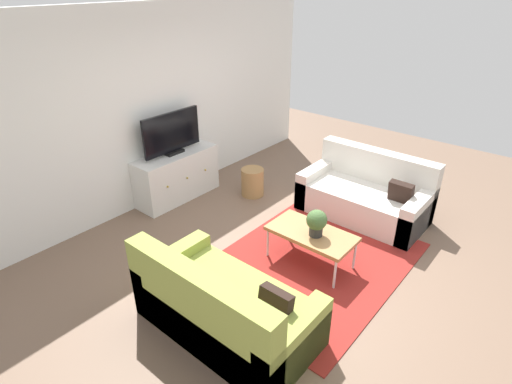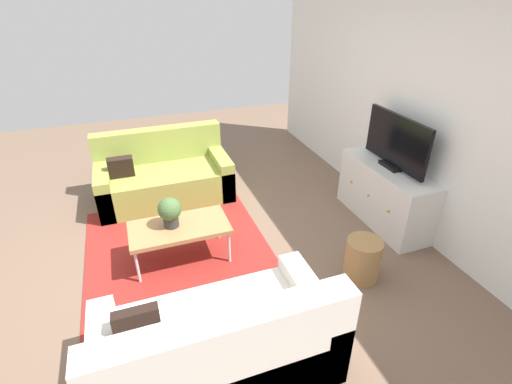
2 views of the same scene
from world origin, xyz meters
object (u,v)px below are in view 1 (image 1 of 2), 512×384
(couch_left_side, at_px, (221,311))
(coffee_table, at_px, (311,234))
(potted_plant, at_px, (317,222))
(tv_console, at_px, (177,176))
(wicker_basket, at_px, (253,182))
(couch_right_side, at_px, (367,195))
(flat_screen_tv, at_px, (172,133))

(couch_left_side, relative_size, coffee_table, 1.71)
(potted_plant, bearing_deg, tv_console, 87.65)
(potted_plant, bearing_deg, coffee_table, 72.79)
(coffee_table, height_order, wicker_basket, wicker_basket)
(potted_plant, height_order, wicker_basket, potted_plant)
(couch_left_side, height_order, couch_right_side, same)
(couch_right_side, distance_m, wicker_basket, 1.68)
(couch_left_side, distance_m, coffee_table, 1.44)
(couch_right_side, bearing_deg, wicker_basket, 110.44)
(couch_right_side, bearing_deg, tv_console, 119.87)
(couch_right_side, bearing_deg, flat_screen_tv, 119.66)
(couch_right_side, height_order, wicker_basket, couch_right_side)
(wicker_basket, bearing_deg, potted_plant, -117.82)
(couch_left_side, xyz_separation_m, potted_plant, (1.41, -0.09, 0.31))
(tv_console, distance_m, wicker_basket, 1.13)
(flat_screen_tv, bearing_deg, tv_console, -90.00)
(couch_right_side, distance_m, tv_console, 2.74)
(flat_screen_tv, bearing_deg, wicker_basket, -46.60)
(wicker_basket, bearing_deg, coffee_table, -118.23)
(couch_left_side, relative_size, couch_right_side, 1.00)
(couch_right_side, height_order, potted_plant, couch_right_side)
(flat_screen_tv, bearing_deg, coffee_table, -91.90)
(flat_screen_tv, bearing_deg, couch_right_side, -60.34)
(potted_plant, height_order, flat_screen_tv, flat_screen_tv)
(coffee_table, relative_size, flat_screen_tv, 1.02)
(couch_left_side, bearing_deg, wicker_basket, 34.43)
(tv_console, height_order, wicker_basket, tv_console)
(couch_left_side, relative_size, potted_plant, 5.37)
(coffee_table, bearing_deg, wicker_basket, 61.77)
(couch_right_side, relative_size, flat_screen_tv, 1.74)
(couch_left_side, height_order, coffee_table, couch_left_side)
(coffee_table, xyz_separation_m, wicker_basket, (0.86, 1.60, -0.18))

